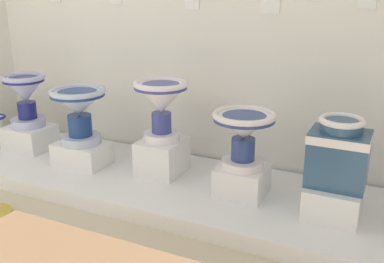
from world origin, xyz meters
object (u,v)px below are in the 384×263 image
object	(u,v)px
plinth_block_tall_cobalt	(242,180)
plinth_block_rightmost	(333,199)
info_placard_third	(192,0)
antique_toilet_squat_floral	(25,93)
info_placard_fourth	(270,2)
antique_toilet_tall_cobalt	(244,129)
antique_toilet_central_ornate	(161,100)
antique_toilet_rightmost	(339,151)
plinth_block_squat_floral	(30,137)
plinth_block_leftmost	(82,154)
plinth_block_central_ornate	(162,156)
antique_toilet_leftmost	(78,107)

from	to	relation	value
plinth_block_tall_cobalt	plinth_block_rightmost	distance (m)	0.59
info_placard_third	antique_toilet_squat_floral	bearing A→B (deg)	-160.62
antique_toilet_squat_floral	info_placard_fourth	bearing A→B (deg)	13.59
plinth_block_rightmost	info_placard_third	bearing A→B (deg)	156.04
antique_toilet_tall_cobalt	antique_toilet_central_ornate	bearing A→B (deg)	172.58
info_placard_fourth	antique_toilet_rightmost	bearing A→B (deg)	-41.21
plinth_block_squat_floral	antique_toilet_tall_cobalt	distance (m)	1.94
plinth_block_leftmost	antique_toilet_rightmost	bearing A→B (deg)	0.55
antique_toilet_squat_floral	plinth_block_central_ornate	distance (m)	1.31
plinth_block_rightmost	plinth_block_tall_cobalt	bearing A→B (deg)	177.73
info_placard_fourth	antique_toilet_leftmost	bearing A→B (deg)	-156.44
plinth_block_central_ornate	antique_toilet_leftmost	bearing A→B (deg)	-168.82
plinth_block_tall_cobalt	antique_toilet_rightmost	bearing A→B (deg)	-2.27
plinth_block_squat_floral	plinth_block_central_ornate	size ratio (longest dim) A/B	1.04
plinth_block_rightmost	antique_toilet_rightmost	world-z (taller)	antique_toilet_rightmost
plinth_block_tall_cobalt	info_placard_third	size ratio (longest dim) A/B	2.32
plinth_block_rightmost	info_placard_fourth	size ratio (longest dim) A/B	2.53
plinth_block_squat_floral	antique_toilet_central_ornate	bearing A→B (deg)	1.39
antique_toilet_squat_floral	info_placard_fourth	size ratio (longest dim) A/B	2.90
plinth_block_tall_cobalt	info_placard_fourth	xyz separation A→B (m)	(-0.02, 0.51, 1.12)
plinth_block_leftmost	antique_toilet_leftmost	xyz separation A→B (m)	(-0.00, 0.00, 0.37)
antique_toilet_rightmost	info_placard_fourth	world-z (taller)	info_placard_fourth
plinth_block_central_ornate	info_placard_third	world-z (taller)	info_placard_third
plinth_block_tall_cobalt	plinth_block_rightmost	size ratio (longest dim) A/B	0.83
info_placard_fourth	antique_toilet_central_ornate	bearing A→B (deg)	-145.90
antique_toilet_central_ornate	antique_toilet_tall_cobalt	xyz separation A→B (m)	(0.65, -0.08, -0.10)
plinth_block_central_ornate	plinth_block_rightmost	size ratio (longest dim) A/B	0.91
plinth_block_tall_cobalt	antique_toilet_tall_cobalt	bearing A→B (deg)	45.00
info_placard_fourth	info_placard_third	bearing A→B (deg)	-180.00
antique_toilet_leftmost	plinth_block_central_ornate	distance (m)	0.73
plinth_block_leftmost	antique_toilet_central_ornate	world-z (taller)	antique_toilet_central_ornate
antique_toilet_central_ornate	plinth_block_tall_cobalt	xyz separation A→B (m)	(0.65, -0.08, -0.46)
plinth_block_tall_cobalt	antique_toilet_squat_floral	bearing A→B (deg)	178.39
plinth_block_squat_floral	antique_toilet_squat_floral	distance (m)	0.38
plinth_block_central_ornate	plinth_block_rightmost	distance (m)	1.24
plinth_block_tall_cobalt	plinth_block_rightmost	xyz separation A→B (m)	(0.59, -0.02, 0.00)
antique_toilet_central_ornate	plinth_block_tall_cobalt	distance (m)	0.80
antique_toilet_squat_floral	antique_toilet_leftmost	xyz separation A→B (m)	(0.62, -0.10, -0.02)
plinth_block_central_ornate	plinth_block_leftmost	bearing A→B (deg)	-168.82
antique_toilet_leftmost	info_placard_fourth	size ratio (longest dim) A/B	2.84
antique_toilet_squat_floral	antique_toilet_leftmost	world-z (taller)	antique_toilet_squat_floral
plinth_block_rightmost	antique_toilet_central_ornate	bearing A→B (deg)	175.03
antique_toilet_squat_floral	plinth_block_rightmost	xyz separation A→B (m)	(2.50, -0.08, -0.38)
antique_toilet_central_ornate	info_placard_fourth	distance (m)	1.01
antique_toilet_central_ornate	plinth_block_rightmost	bearing A→B (deg)	-4.97
plinth_block_central_ornate	info_placard_third	distance (m)	1.17
antique_toilet_central_ornate	info_placard_third	bearing A→B (deg)	84.98
antique_toilet_rightmost	antique_toilet_central_ornate	bearing A→B (deg)	175.03
plinth_block_tall_cobalt	antique_toilet_rightmost	world-z (taller)	antique_toilet_rightmost
antique_toilet_rightmost	info_placard_third	size ratio (longest dim) A/B	3.08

